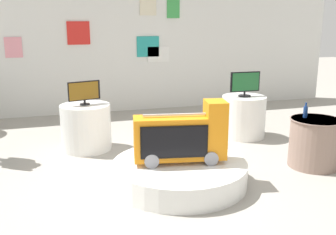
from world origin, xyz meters
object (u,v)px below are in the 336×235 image
at_px(display_pedestal_center_rear, 86,127).
at_px(tv_on_right_rear, 245,83).
at_px(novelty_firetruck_tv, 182,138).
at_px(tv_on_center_rear, 84,92).
at_px(bottle_on_side_table, 305,112).
at_px(display_pedestal_right_rear, 243,117).
at_px(side_table_round, 314,142).
at_px(main_display_pedestal, 180,173).

distance_m(display_pedestal_center_rear, tv_on_right_rear, 2.98).
height_order(novelty_firetruck_tv, display_pedestal_center_rear, novelty_firetruck_tv).
height_order(novelty_firetruck_tv, tv_on_center_rear, tv_on_center_rear).
bearing_deg(bottle_on_side_table, display_pedestal_right_rear, 96.51).
distance_m(display_pedestal_center_rear, display_pedestal_right_rear, 2.91).
bearing_deg(novelty_firetruck_tv, tv_on_center_rear, 120.44).
bearing_deg(tv_on_center_rear, side_table_round, -29.51).
xyz_separation_m(display_pedestal_center_rear, bottle_on_side_table, (3.09, -1.68, 0.44)).
bearing_deg(side_table_round, main_display_pedestal, -179.31).
xyz_separation_m(display_pedestal_right_rear, tv_on_right_rear, (0.00, -0.00, 0.63)).
xyz_separation_m(display_pedestal_center_rear, tv_on_right_rear, (2.91, -0.11, 0.63)).
bearing_deg(main_display_pedestal, display_pedestal_center_rear, 119.95).
height_order(display_pedestal_center_rear, tv_on_center_rear, tv_on_center_rear).
distance_m(tv_on_center_rear, bottle_on_side_table, 3.52).
height_order(novelty_firetruck_tv, display_pedestal_right_rear, novelty_firetruck_tv).
xyz_separation_m(tv_on_center_rear, tv_on_right_rear, (2.91, -0.10, 0.02)).
bearing_deg(display_pedestal_center_rear, display_pedestal_right_rear, -2.05).
bearing_deg(tv_on_center_rear, tv_on_right_rear, -2.04).
distance_m(tv_on_right_rear, bottle_on_side_table, 1.60).
relative_size(display_pedestal_center_rear, tv_on_center_rear, 1.57).
distance_m(tv_on_right_rear, side_table_round, 1.85).
relative_size(novelty_firetruck_tv, tv_on_right_rear, 2.17).
bearing_deg(display_pedestal_right_rear, bottle_on_side_table, -83.49).
relative_size(tv_on_center_rear, side_table_round, 0.71).
xyz_separation_m(novelty_firetruck_tv, display_pedestal_right_rear, (1.83, 1.75, -0.26)).
height_order(main_display_pedestal, tv_on_center_rear, tv_on_center_rear).
distance_m(main_display_pedestal, display_pedestal_right_rear, 2.55).
distance_m(novelty_firetruck_tv, display_pedestal_center_rear, 2.16).
relative_size(novelty_firetruck_tv, tv_on_center_rear, 2.34).
bearing_deg(tv_on_center_rear, main_display_pedestal, -59.96).
distance_m(display_pedestal_center_rear, bottle_on_side_table, 3.55).
relative_size(novelty_firetruck_tv, display_pedestal_center_rear, 1.49).
relative_size(tv_on_center_rear, tv_on_right_rear, 0.93).
distance_m(display_pedestal_right_rear, tv_on_right_rear, 0.63).
xyz_separation_m(main_display_pedestal, novelty_firetruck_tv, (0.02, -0.01, 0.50)).
bearing_deg(main_display_pedestal, bottle_on_side_table, 4.44).
distance_m(display_pedestal_center_rear, side_table_round, 3.68).
distance_m(main_display_pedestal, bottle_on_side_table, 2.14).
bearing_deg(side_table_round, display_pedestal_right_rear, 99.52).
height_order(display_pedestal_center_rear, side_table_round, display_pedestal_center_rear).
height_order(tv_on_center_rear, display_pedestal_right_rear, tv_on_center_rear).
relative_size(novelty_firetruck_tv, display_pedestal_right_rear, 1.54).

